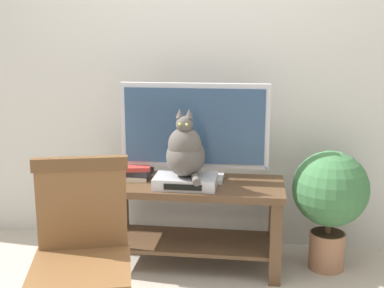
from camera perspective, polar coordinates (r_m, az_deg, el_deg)
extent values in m
cube|color=beige|center=(3.52, 1.51, 11.12)|extent=(7.00, 0.12, 2.80)
cube|color=#513823|center=(3.21, 0.12, -4.75)|extent=(1.14, 0.50, 0.04)
cube|color=#513823|center=(3.22, -9.71, -10.09)|extent=(0.07, 0.07, 0.51)
cube|color=#513823|center=(3.09, 9.40, -11.07)|extent=(0.07, 0.07, 0.51)
cube|color=#513823|center=(3.58, -7.83, -7.70)|extent=(0.07, 0.07, 0.51)
cube|color=#513823|center=(3.46, 9.21, -8.45)|extent=(0.07, 0.07, 0.51)
cube|color=#513823|center=(3.34, 0.11, -10.94)|extent=(1.04, 0.42, 0.02)
cube|color=#B7B7BC|center=(3.26, 0.28, -3.77)|extent=(0.37, 0.20, 0.03)
cube|color=#B7B7BC|center=(3.25, 0.28, -3.02)|extent=(0.06, 0.04, 0.06)
cube|color=#B7B7BC|center=(3.18, 0.28, 2.11)|extent=(0.94, 0.05, 0.53)
cube|color=navy|center=(3.16, 0.22, 2.01)|extent=(0.88, 0.01, 0.47)
sphere|color=#2672F2|center=(3.19, 8.35, -2.67)|extent=(0.01, 0.01, 0.01)
cube|color=#BCBCC1|center=(3.11, -0.70, -4.18)|extent=(0.38, 0.26, 0.07)
cube|color=black|center=(2.99, -1.07, -4.90)|extent=(0.23, 0.01, 0.04)
ellipsoid|color=#514C47|center=(3.07, -0.71, -1.38)|extent=(0.24, 0.29, 0.24)
ellipsoid|color=#514C47|center=(3.02, -0.81, -0.13)|extent=(0.20, 0.19, 0.22)
sphere|color=#514C47|center=(2.98, -0.86, 2.23)|extent=(0.10, 0.10, 0.10)
cone|color=#514C47|center=(2.97, -1.40, 3.50)|extent=(0.05, 0.05, 0.06)
cone|color=#514C47|center=(2.96, -0.33, 3.48)|extent=(0.05, 0.05, 0.06)
sphere|color=#B2C64C|center=(2.93, -1.39, 2.23)|extent=(0.02, 0.02, 0.02)
sphere|color=#B2C64C|center=(2.93, -0.60, 2.21)|extent=(0.02, 0.02, 0.02)
cylinder|color=#514C47|center=(2.99, 0.37, -3.74)|extent=(0.09, 0.24, 0.04)
cube|color=brown|center=(2.27, -12.42, -13.68)|extent=(0.52, 0.52, 0.04)
cube|color=brown|center=(2.36, -12.31, -6.52)|extent=(0.40, 0.14, 0.43)
cube|color=brown|center=(2.31, -12.52, -2.19)|extent=(0.42, 0.15, 0.06)
cube|color=beige|center=(3.30, -6.68, -3.72)|extent=(0.21, 0.20, 0.03)
cube|color=#2D2D33|center=(3.30, -6.61, -3.10)|extent=(0.25, 0.18, 0.04)
cube|color=#B2332D|center=(3.29, -6.47, -2.59)|extent=(0.23, 0.20, 0.03)
cylinder|color=#9E6B4C|center=(3.41, 14.93, -11.49)|extent=(0.22, 0.22, 0.24)
cylinder|color=#332319|center=(3.37, 15.04, -9.78)|extent=(0.21, 0.21, 0.02)
cylinder|color=#4C3823|center=(3.35, 15.10, -8.81)|extent=(0.04, 0.04, 0.10)
sphere|color=#386B3D|center=(3.27, 15.33, -4.87)|extent=(0.47, 0.47, 0.47)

